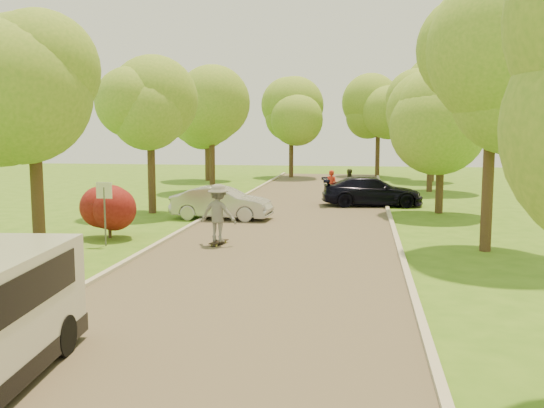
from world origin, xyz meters
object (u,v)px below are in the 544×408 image
Objects in this scene: longboard at (219,242)px; street_sign at (104,200)px; skateboarder at (218,213)px; person_striped at (331,186)px; person_olive at (349,183)px; silver_sedan at (222,203)px; dark_sedan at (372,191)px.

street_sign is at bearing 23.37° from longboard.
skateboarder is (3.77, 0.69, -0.45)m from street_sign.
person_striped is (3.16, 13.08, 0.76)m from longboard.
skateboarder reaches higher than person_olive.
person_striped reaches higher than silver_sedan.
dark_sedan reaches higher than silver_sedan.
street_sign reaches higher than person_olive.
dark_sedan is (6.60, 5.71, 0.02)m from silver_sedan.
person_olive is at bearing 63.68° from street_sign.
skateboarder reaches higher than dark_sedan.
person_olive is (0.88, 2.04, -0.04)m from person_striped.
street_sign reaches higher than person_striped.
skateboarder is at bearing -50.37° from longboard.
person_olive is (-1.28, 3.54, 0.08)m from dark_sedan.
longboard is 0.60× the size of person_striped.
dark_sedan is 12.76m from longboard.
dark_sedan is 2.62× the size of skateboarder.
silver_sedan is (2.50, 6.55, -0.84)m from street_sign.
street_sign is at bearing 163.48° from silver_sedan.
dark_sedan is 3.10× the size of person_olive.
silver_sedan is 10.67m from person_olive.
street_sign is 4.10m from longboard.
skateboarder is at bearing 95.92° from person_striped.
street_sign is 1.10× the size of skateboarder.
person_olive is (4.04, 15.12, 0.72)m from longboard.
person_striped is (6.93, 13.76, -0.70)m from street_sign.
person_striped is at bearing 63.26° from street_sign.
longboard is at bearing 129.63° from skateboarder.
longboard is at bearing -163.38° from silver_sedan.
person_striped is at bearing 47.62° from person_olive.
person_striped reaches higher than person_olive.
dark_sedan is 3.77m from person_olive.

